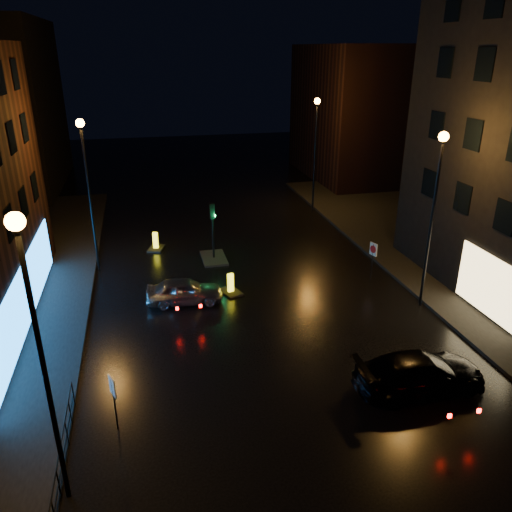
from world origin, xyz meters
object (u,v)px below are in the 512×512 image
at_px(silver_hatchback, 184,291).
at_px(road_sign_right, 373,252).
at_px(traffic_signal, 214,251).
at_px(bollard_near, 231,289).
at_px(bollard_far, 156,246).
at_px(dark_sedan, 420,373).
at_px(road_sign_left, 113,391).

distance_m(silver_hatchback, road_sign_right, 10.18).
bearing_deg(traffic_signal, bollard_near, -87.99).
xyz_separation_m(traffic_signal, bollard_near, (0.16, -4.64, -0.27)).
bearing_deg(bollard_far, bollard_near, -45.81).
bearing_deg(dark_sedan, road_sign_left, 87.95).
xyz_separation_m(road_sign_left, road_sign_right, (13.19, 8.79, 0.05)).
distance_m(bollard_near, road_sign_right, 7.85).
distance_m(dark_sedan, bollard_far, 18.53).
distance_m(silver_hatchback, dark_sedan, 11.70).
xyz_separation_m(dark_sedan, road_sign_right, (2.42, 9.16, 0.88)).
height_order(bollard_far, road_sign_left, road_sign_left).
xyz_separation_m(traffic_signal, bollard_far, (-3.29, 2.38, -0.26)).
relative_size(traffic_signal, silver_hatchback, 0.93).
bearing_deg(dark_sedan, bollard_far, 28.11).
bearing_deg(road_sign_left, road_sign_right, 11.18).
height_order(bollard_near, bollard_far, bollard_far).
height_order(traffic_signal, dark_sedan, traffic_signal).
bearing_deg(bollard_near, road_sign_right, -21.95).
bearing_deg(traffic_signal, road_sign_right, -31.24).
bearing_deg(traffic_signal, silver_hatchback, -113.54).
height_order(bollard_near, road_sign_left, road_sign_left).
height_order(silver_hatchback, road_sign_right, road_sign_right).
bearing_deg(traffic_signal, bollard_far, 144.14).
bearing_deg(road_sign_left, traffic_signal, 46.17).
bearing_deg(road_sign_right, silver_hatchback, -16.45).
bearing_deg(road_sign_left, bollard_near, 36.06).
bearing_deg(bollard_near, dark_sedan, -81.18).
distance_m(traffic_signal, bollard_near, 4.65).
relative_size(bollard_far, road_sign_right, 0.70).
xyz_separation_m(bollard_far, road_sign_left, (-2.01, -15.95, 1.30)).
distance_m(road_sign_left, road_sign_right, 15.85).
bearing_deg(bollard_near, traffic_signal, 71.12).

